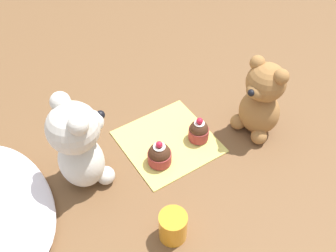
{
  "coord_description": "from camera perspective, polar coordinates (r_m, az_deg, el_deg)",
  "views": [
    {
      "loc": [
        -0.51,
        0.33,
        0.71
      ],
      "look_at": [
        0.0,
        0.0,
        0.06
      ],
      "focal_mm": 42.0,
      "sensor_mm": 36.0,
      "label": 1
    }
  ],
  "objects": [
    {
      "name": "teddy_bear_cream",
      "position": [
        0.8,
        -12.82,
        -2.62
      ],
      "size": [
        0.11,
        0.12,
        0.22
      ],
      "rotation": [
        0.0,
        0.0,
        0.05
      ],
      "color": "silver",
      "rests_on": "ground_plane"
    },
    {
      "name": "teddy_bear_tan",
      "position": [
        0.92,
        13.36,
        3.67
      ],
      "size": [
        0.11,
        0.11,
        0.2
      ],
      "rotation": [
        0.0,
        0.0,
        3.31
      ],
      "color": "#A3703D",
      "rests_on": "ground_plane"
    },
    {
      "name": "ground_plane",
      "position": [
        0.93,
        0.0,
        -2.34
      ],
      "size": [
        4.0,
        4.0,
        0.0
      ],
      "primitive_type": "plane",
      "color": "brown"
    },
    {
      "name": "knitted_placemat",
      "position": [
        0.93,
        0.0,
        -2.22
      ],
      "size": [
        0.2,
        0.21,
        0.01
      ],
      "primitive_type": "cube",
      "color": "#E0D166",
      "rests_on": "ground_plane"
    },
    {
      "name": "cupcake_near_cream_bear",
      "position": [
        0.87,
        -1.24,
        -4.18
      ],
      "size": [
        0.05,
        0.05,
        0.07
      ],
      "color": "#993333",
      "rests_on": "knitted_placemat"
    },
    {
      "name": "cupcake_near_tan_bear",
      "position": [
        0.92,
        4.48,
        -0.7
      ],
      "size": [
        0.05,
        0.05,
        0.07
      ],
      "color": "#993333",
      "rests_on": "knitted_placemat"
    },
    {
      "name": "juice_glass",
      "position": [
        0.77,
        0.72,
        -14.36
      ],
      "size": [
        0.05,
        0.05,
        0.07
      ],
      "primitive_type": "cylinder",
      "color": "orange",
      "rests_on": "ground_plane"
    }
  ]
}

